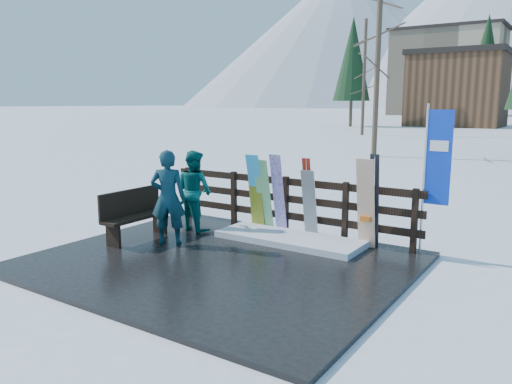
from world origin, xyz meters
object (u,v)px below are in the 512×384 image
Objects in this scene: snowboard_2 at (256,196)px; snowboard_3 at (278,194)px; bench at (134,213)px; snowboard_1 at (264,196)px; snowboard_4 at (310,205)px; rental_flag at (435,163)px; person_back at (194,191)px; person_front at (168,197)px; snowboard_5 at (366,204)px; snowboard_0 at (256,193)px.

snowboard_3 is at bearing 0.00° from snowboard_2.
snowboard_3 reaches higher than bench.
bench is 1.01× the size of snowboard_2.
snowboard_1 is 1.10× the size of snowboard_4.
person_back is (-4.53, -0.94, -0.77)m from rental_flag.
bench is 0.85× the size of person_front.
snowboard_2 is at bearing 49.45° from bench.
snowboard_5 reaches higher than snowboard_3.
person_front is (-0.81, -1.73, 0.09)m from snowboard_0.
snowboard_1 is at bearing -142.40° from person_back.
snowboard_1 is 1.03× the size of snowboard_2.
snowboard_4 is at bearing -173.06° from rental_flag.
snowboard_3 is 0.64× the size of rental_flag.
rental_flag is (3.45, 0.27, 0.87)m from snowboard_2.
bench is at bearing -154.86° from snowboard_5.
snowboard_4 is 0.83× the size of snowboard_5.
snowboard_1 is at bearing 0.00° from snowboard_2.
person_back is at bearing -108.16° from person_front.
person_front is (0.78, 0.12, 0.37)m from bench.
bench is 1.09× the size of snowboard_4.
snowboard_0 is 1.10× the size of snowboard_2.
snowboard_0 is at bearing -180.00° from snowboard_4.
person_front is 1.09m from person_back.
person_front reaches higher than bench.
person_front is at bearing -115.21° from snowboard_0.
snowboard_1 is at bearing 180.00° from snowboard_4.
person_back is at bearing -152.02° from snowboard_1.
snowboard_2 is 1.27m from person_back.
snowboard_4 is (1.22, 0.00, -0.12)m from snowboard_0.
snowboard_0 is at bearing -138.64° from person_back.
snowboard_5 is at bearing 176.20° from person_front.
snowboard_5 is at bearing 25.14° from bench.
snowboard_5 reaches higher than snowboard_0.
person_back is at bearing -168.96° from snowboard_5.
snowboard_4 is at bearing 0.00° from snowboard_3.
snowboard_2 is 1.07× the size of snowboard_4.
snowboard_4 is at bearing 0.00° from snowboard_2.
snowboard_1 is at bearing 180.00° from snowboard_5.
snowboard_5 reaches higher than snowboard_2.
snowboard_3 reaches higher than snowboard_4.
person_front reaches higher than snowboard_0.
snowboard_5 reaches higher than snowboard_1.
snowboard_3 is (0.53, 0.00, 0.02)m from snowboard_0.
rental_flag is at bearing 4.73° from snowboard_1.
rental_flag is at bearing -158.64° from person_back.
snowboard_0 reaches higher than bench.
snowboard_0 is 0.98× the size of person_back.
person_back is (0.51, 1.18, 0.32)m from bench.
bench is 4.37m from snowboard_5.
snowboard_3 is at bearing 180.00° from snowboard_5.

